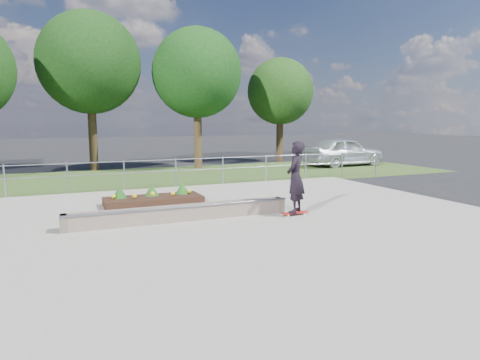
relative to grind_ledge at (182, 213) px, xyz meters
The scene contains 11 objects.
ground 2.27m from the grind_ledge, 53.66° to the right, with size 120.00×120.00×0.00m, color black.
grass_verge 9.28m from the grind_ledge, 81.71° to the left, with size 30.00×8.00×0.02m, color #31491D.
concrete_slab 2.27m from the grind_ledge, 53.66° to the right, with size 15.00×15.00×0.06m, color gray.
fence 5.86m from the grind_ledge, 76.74° to the left, with size 20.06×0.06×1.20m.
tree_mid_left 14.27m from the grind_ledge, 95.04° to the left, with size 5.25×5.25×8.25m.
tree_mid_right 13.85m from the grind_ledge, 70.40° to the left, with size 4.90×4.90×7.70m.
tree_far_right 17.66m from the grind_ledge, 52.92° to the left, with size 4.20×4.20×6.60m.
grind_ledge is the anchor object (origin of this frame).
planter_bed 2.49m from the grind_ledge, 95.65° to the left, with size 3.00×1.20×0.61m.
skateboarder 3.26m from the grind_ledge, 11.73° to the right, with size 0.86×0.84×2.07m.
parked_car 16.01m from the grind_ledge, 38.26° to the left, with size 2.01×5.00×1.70m, color silver.
Camera 1 is at (-4.29, -8.97, 2.71)m, focal length 32.00 mm.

